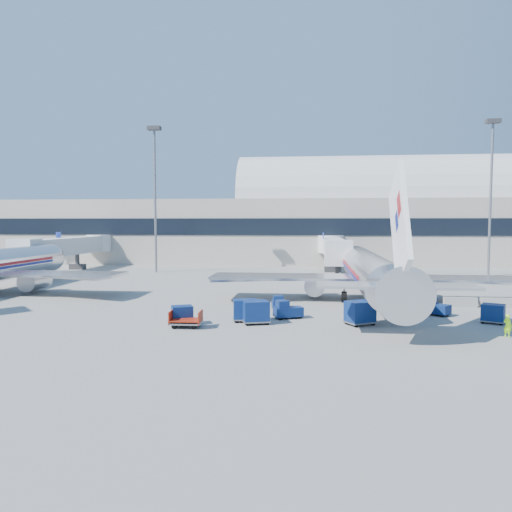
# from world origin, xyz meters

# --- Properties ---
(ground) EXTENTS (260.00, 260.00, 0.00)m
(ground) POSITION_xyz_m (0.00, 0.00, 0.00)
(ground) COLOR gray
(ground) RESTS_ON ground
(terminal) EXTENTS (170.00, 28.15, 21.00)m
(terminal) POSITION_xyz_m (-13.60, 55.96, 7.52)
(terminal) COLOR #B2AA9E
(terminal) RESTS_ON ground
(airliner_main) EXTENTS (32.00, 37.26, 12.07)m
(airliner_main) POSITION_xyz_m (10.00, 4.51, 2.93)
(airliner_main) COLOR silver
(airliner_main) RESTS_ON ground
(jetbridge_near) EXTENTS (4.40, 27.50, 6.25)m
(jetbridge_near) POSITION_xyz_m (7.60, 30.81, 3.93)
(jetbridge_near) COLOR silver
(jetbridge_near) RESTS_ON ground
(jetbridge_mid) EXTENTS (4.40, 27.50, 6.25)m
(jetbridge_mid) POSITION_xyz_m (-34.40, 30.81, 3.93)
(jetbridge_mid) COLOR silver
(jetbridge_mid) RESTS_ON ground
(mast_west) EXTENTS (2.00, 1.20, 22.60)m
(mast_west) POSITION_xyz_m (-20.00, 30.00, 14.79)
(mast_west) COLOR slate
(mast_west) RESTS_ON ground
(mast_east) EXTENTS (2.00, 1.20, 22.60)m
(mast_east) POSITION_xyz_m (30.00, 30.00, 14.79)
(mast_east) COLOR slate
(mast_east) RESTS_ON ground
(barrier_near) EXTENTS (3.00, 0.55, 0.90)m
(barrier_near) POSITION_xyz_m (18.00, 2.00, 0.45)
(barrier_near) COLOR #9E9E96
(barrier_near) RESTS_ON ground
(barrier_mid) EXTENTS (3.00, 0.55, 0.90)m
(barrier_mid) POSITION_xyz_m (21.30, 2.00, 0.45)
(barrier_mid) COLOR #9E9E96
(barrier_mid) RESTS_ON ground
(tug_lead) EXTENTS (2.58, 1.96, 1.51)m
(tug_lead) POSITION_xyz_m (2.18, -5.22, 0.69)
(tug_lead) COLOR navy
(tug_lead) RESTS_ON ground
(tug_right) EXTENTS (2.58, 2.45, 1.55)m
(tug_right) POSITION_xyz_m (14.59, -2.30, 0.71)
(tug_right) COLOR navy
(tug_right) RESTS_ON ground
(tug_left) EXTENTS (1.31, 2.14, 1.31)m
(tug_left) POSITION_xyz_m (1.14, -1.08, 0.60)
(tug_left) COLOR navy
(tug_left) RESTS_ON ground
(cart_train_a) EXTENTS (2.42, 2.10, 1.81)m
(cart_train_a) POSITION_xyz_m (-0.14, -7.66, 0.96)
(cart_train_a) COLOR navy
(cart_train_a) RESTS_ON ground
(cart_train_b) EXTENTS (2.24, 1.86, 1.76)m
(cart_train_b) POSITION_xyz_m (-1.07, -6.79, 0.94)
(cart_train_b) COLOR navy
(cart_train_b) RESTS_ON ground
(cart_train_c) EXTENTS (2.02, 1.81, 1.46)m
(cart_train_c) POSITION_xyz_m (-5.78, -8.56, 0.78)
(cart_train_c) COLOR navy
(cart_train_c) RESTS_ON ground
(cart_solo_near) EXTENTS (2.61, 2.43, 1.84)m
(cart_solo_near) POSITION_xyz_m (7.88, -7.21, 0.98)
(cart_solo_near) COLOR navy
(cart_solo_near) RESTS_ON ground
(cart_solo_far) EXTENTS (2.12, 1.95, 1.51)m
(cart_solo_far) POSITION_xyz_m (18.31, -5.47, 0.81)
(cart_solo_far) COLOR navy
(cart_solo_far) RESTS_ON ground
(cart_open_red) EXTENTS (2.38, 1.71, 0.63)m
(cart_open_red) POSITION_xyz_m (-5.20, -9.56, 0.45)
(cart_open_red) COLOR slate
(cart_open_red) RESTS_ON ground
(ramp_worker) EXTENTS (0.65, 0.70, 1.60)m
(ramp_worker) POSITION_xyz_m (17.60, -10.25, 0.80)
(ramp_worker) COLOR #A4FF1A
(ramp_worker) RESTS_ON ground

